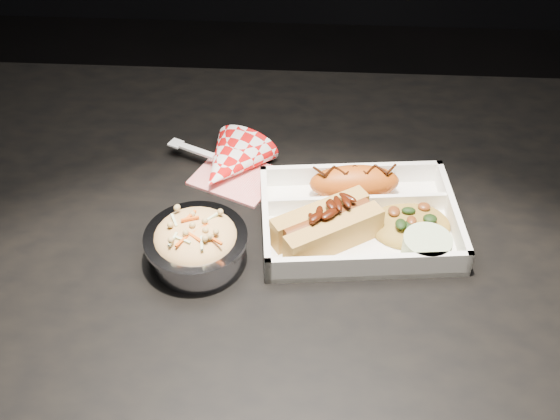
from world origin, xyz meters
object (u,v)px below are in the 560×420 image
(dining_table, at_px, (301,281))
(napkin_fork, at_px, (229,164))
(hotdog, at_px, (327,225))
(fried_pastry, at_px, (354,182))
(foil_coleslaw_cup, at_px, (196,243))
(food_tray, at_px, (359,222))

(dining_table, relative_size, napkin_fork, 6.97)
(dining_table, distance_m, napkin_fork, 0.19)
(hotdog, relative_size, napkin_fork, 0.84)
(napkin_fork, bearing_deg, hotdog, -18.85)
(fried_pastry, relative_size, hotdog, 0.84)
(dining_table, height_order, foil_coleslaw_cup, foil_coleslaw_cup)
(food_tray, distance_m, foil_coleslaw_cup, 0.21)
(hotdog, distance_m, foil_coleslaw_cup, 0.16)
(hotdog, bearing_deg, food_tray, 4.30)
(dining_table, height_order, food_tray, food_tray)
(dining_table, height_order, hotdog, hotdog)
(foil_coleslaw_cup, bearing_deg, napkin_fork, 83.16)
(hotdog, height_order, foil_coleslaw_cup, foil_coleslaw_cup)
(food_tray, distance_m, hotdog, 0.06)
(dining_table, bearing_deg, foil_coleslaw_cup, -157.30)
(hotdog, distance_m, napkin_fork, 0.19)
(napkin_fork, bearing_deg, foil_coleslaw_cup, -71.67)
(fried_pastry, bearing_deg, foil_coleslaw_cup, -147.39)
(hotdog, bearing_deg, napkin_fork, 103.54)
(hotdog, bearing_deg, dining_table, 120.12)
(food_tray, bearing_deg, fried_pastry, 90.00)
(fried_pastry, relative_size, napkin_fork, 0.70)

